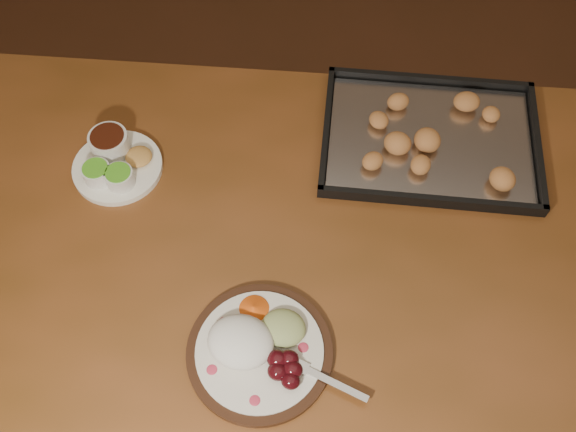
% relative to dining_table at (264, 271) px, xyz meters
% --- Properties ---
extents(ground, '(4.00, 4.00, 0.00)m').
position_rel_dining_table_xyz_m(ground, '(0.26, 0.01, -0.65)').
color(ground, '#552F1D').
rests_on(ground, ground).
extents(dining_table, '(1.65, 1.18, 0.75)m').
position_rel_dining_table_xyz_m(dining_table, '(0.00, 0.00, 0.00)').
color(dining_table, brown).
rests_on(dining_table, ground).
extents(dinner_plate, '(0.32, 0.25, 0.06)m').
position_rel_dining_table_xyz_m(dinner_plate, '(0.05, -0.19, 0.12)').
color(dinner_plate, black).
rests_on(dinner_plate, dining_table).
extents(condiment_saucer, '(0.18, 0.18, 0.06)m').
position_rel_dining_table_xyz_m(condiment_saucer, '(-0.34, 0.09, 0.12)').
color(condiment_saucer, white).
rests_on(condiment_saucer, dining_table).
extents(baking_tray, '(0.49, 0.40, 0.05)m').
position_rel_dining_table_xyz_m(baking_tray, '(0.26, 0.33, 0.11)').
color(baking_tray, black).
rests_on(baking_tray, dining_table).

